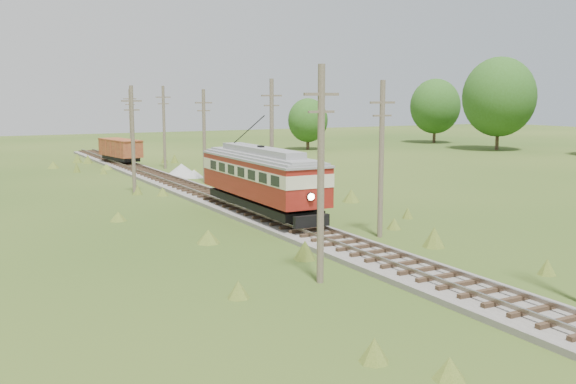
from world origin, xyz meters
TOP-DOWN VIEW (x-y plane):
  - railbed_main at (0.00, 34.00)m, footprint 3.60×96.00m
  - streetcar at (-0.00, 26.23)m, footprint 3.33×13.25m
  - gondola at (0.00, 62.67)m, footprint 3.48×7.61m
  - gravel_pile at (2.73, 49.06)m, footprint 3.59×3.80m
  - utility_pole_r_2 at (3.30, 18.00)m, footprint 1.60×0.30m
  - utility_pole_r_3 at (3.20, 31.00)m, footprint 1.60×0.30m
  - utility_pole_r_4 at (3.00, 44.00)m, footprint 1.60×0.30m
  - utility_pole_r_5 at (3.40, 57.00)m, footprint 1.60×0.30m
  - utility_pole_r_6 at (3.20, 70.00)m, footprint 1.60×0.30m
  - utility_pole_l_a at (-4.20, 12.00)m, footprint 1.60×0.30m
  - utility_pole_l_b at (-4.50, 40.00)m, footprint 1.60×0.30m
  - tree_right_4 at (54.00, 58.00)m, footprint 10.50×10.50m
  - tree_right_5 at (56.00, 74.00)m, footprint 8.40×8.40m
  - tree_mid_b at (30.00, 72.00)m, footprint 5.88×5.88m

SIDE VIEW (x-z plane):
  - railbed_main at x=0.00m, z-range -0.09..0.48m
  - gravel_pile at x=2.73m, z-range -0.04..1.26m
  - gondola at x=0.00m, z-range 0.66..3.09m
  - streetcar at x=0.00m, z-range -0.25..5.78m
  - utility_pole_r_4 at x=3.00m, z-range 0.12..8.52m
  - tree_mid_b at x=30.00m, z-range 0.54..8.12m
  - utility_pole_r_2 at x=3.30m, z-range 0.12..8.72m
  - utility_pole_l_b at x=-4.50m, z-range 0.12..8.72m
  - utility_pole_r_6 at x=3.20m, z-range 0.12..8.82m
  - utility_pole_r_5 at x=3.40m, z-range 0.13..9.03m
  - utility_pole_r_3 at x=3.20m, z-range 0.13..9.13m
  - utility_pole_l_a at x=-4.20m, z-range 0.13..9.13m
  - tree_right_5 at x=56.00m, z-range 0.78..11.60m
  - tree_right_4 at x=54.00m, z-range 0.98..14.51m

